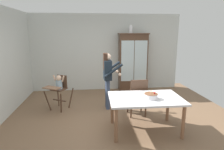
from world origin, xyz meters
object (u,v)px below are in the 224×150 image
adult_person (108,74)px  birthday_cake (151,96)px  dining_chair_far_side (138,95)px  high_chair_with_toddler (59,86)px  ceramic_vase (131,30)px  dining_table (145,101)px  china_cabinet (133,62)px

adult_person → birthday_cake: adult_person is taller
dining_chair_far_side → high_chair_with_toddler: bearing=-20.8°
ceramic_vase → dining_table: ceramic_vase is taller
ceramic_vase → birthday_cake: bearing=-93.2°
china_cabinet → dining_table: 2.99m
china_cabinet → adult_person: size_ratio=1.33×
high_chair_with_toddler → dining_table: (1.99, -1.39, -0.00)m
ceramic_vase → adult_person: size_ratio=0.18×
adult_person → dining_table: (0.67, -1.33, -0.32)m
high_chair_with_toddler → adult_person: 1.35m
china_cabinet → dining_chair_far_side: bearing=-98.6°
high_chair_with_toddler → dining_table: 2.42m
adult_person → dining_table: bearing=-155.4°
china_cabinet → dining_table: size_ratio=1.34×
ceramic_vase → dining_table: (-0.26, -2.95, -1.50)m
dining_table → ceramic_vase: bearing=85.0°
adult_person → birthday_cake: size_ratio=5.47×
birthday_cake → dining_chair_far_side: bearing=95.2°
dining_chair_far_side → dining_table: bearing=86.4°
high_chair_with_toddler → birthday_cake: 2.55m
birthday_cake → adult_person: bearing=118.4°
ceramic_vase → dining_chair_far_side: (-0.24, -2.23, -1.60)m
dining_table → adult_person: bearing=116.8°
china_cabinet → high_chair_with_toddler: china_cabinet is taller
high_chair_with_toddler → birthday_cake: bearing=-6.0°
adult_person → china_cabinet: bearing=-34.8°
china_cabinet → high_chair_with_toddler: bearing=-146.4°
birthday_cake → dining_table: bearing=137.6°
high_chair_with_toddler → birthday_cake: high_chair_with_toddler is taller
birthday_cake → dining_chair_far_side: dining_chair_far_side is taller
china_cabinet → dining_chair_far_side: china_cabinet is taller
china_cabinet → birthday_cake: china_cabinet is taller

